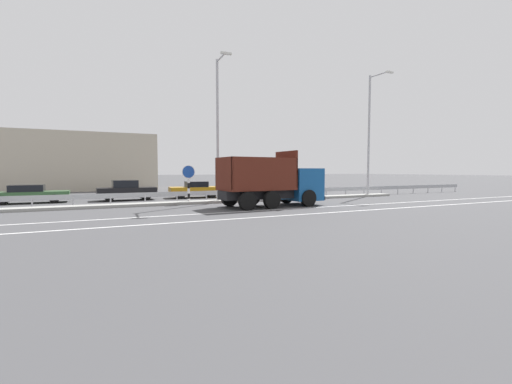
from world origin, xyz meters
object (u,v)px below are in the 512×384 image
object	(u,v)px
parked_car_2	(127,190)
parked_car_4	(253,187)
street_lamp_1	(218,124)
parked_car_3	(195,189)
dump_truck	(282,186)
street_lamp_2	(370,131)
parked_car_1	(29,194)
median_road_sign	(189,183)

from	to	relation	value
parked_car_2	parked_car_4	size ratio (longest dim) A/B	0.88
parked_car_2	parked_car_4	distance (m)	10.49
street_lamp_1	parked_car_4	xyz separation A→B (m)	(4.99, 5.14, -4.61)
parked_car_3	parked_car_4	xyz separation A→B (m)	(5.17, -0.13, 0.05)
dump_truck	parked_car_2	world-z (taller)	dump_truck
dump_truck	street_lamp_2	size ratio (longest dim) A/B	0.66
parked_car_1	parked_car_3	size ratio (longest dim) A/B	1.15
street_lamp_2	parked_car_4	size ratio (longest dim) A/B	2.14
parked_car_4	parked_car_1	bearing A→B (deg)	92.86
street_lamp_1	dump_truck	bearing A→B (deg)	-48.23
dump_truck	parked_car_3	distance (m)	9.24
dump_truck	parked_car_1	distance (m)	17.20
dump_truck	parked_car_4	bearing A→B (deg)	163.83
street_lamp_2	parked_car_3	bearing A→B (deg)	159.30
median_road_sign	parked_car_4	world-z (taller)	median_road_sign
dump_truck	parked_car_3	xyz separation A→B (m)	(-3.20, 8.65, -0.56)
dump_truck	parked_car_1	size ratio (longest dim) A/B	1.39
street_lamp_2	parked_car_3	world-z (taller)	street_lamp_2
parked_car_1	parked_car_3	distance (m)	11.54
dump_truck	parked_car_2	xyz separation A→B (m)	(-8.52, 8.46, -0.49)
median_road_sign	street_lamp_1	size ratio (longest dim) A/B	0.26
median_road_sign	parked_car_2	size ratio (longest dim) A/B	0.61
street_lamp_1	parked_car_4	size ratio (longest dim) A/B	2.03
parked_car_1	parked_car_4	xyz separation A→B (m)	(16.70, -0.33, 0.08)
dump_truck	street_lamp_1	bearing A→B (deg)	-141.40
median_road_sign	street_lamp_1	world-z (taller)	street_lamp_1
median_road_sign	parked_car_1	distance (m)	11.05
street_lamp_1	street_lamp_2	xyz separation A→B (m)	(13.65, 0.04, 0.28)
parked_car_2	parked_car_3	xyz separation A→B (m)	(5.32, 0.18, -0.06)
median_road_sign	street_lamp_2	xyz separation A→B (m)	(15.68, -0.17, 4.22)
median_road_sign	parked_car_3	distance (m)	5.43
dump_truck	parked_car_4	xyz separation A→B (m)	(1.97, 8.52, -0.51)
parked_car_4	street_lamp_1	bearing A→B (deg)	139.86
street_lamp_1	parked_car_1	size ratio (longest dim) A/B	2.01
parked_car_1	parked_car_3	bearing A→B (deg)	88.17
street_lamp_1	parked_car_2	world-z (taller)	street_lamp_1
street_lamp_1	parked_car_1	distance (m)	13.76
street_lamp_1	parked_car_2	distance (m)	8.79
parked_car_1	parked_car_3	xyz separation A→B (m)	(11.54, -0.20, 0.04)
street_lamp_2	dump_truck	bearing A→B (deg)	-162.17
dump_truck	parked_car_4	distance (m)	8.76
median_road_sign	parked_car_2	distance (m)	6.02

